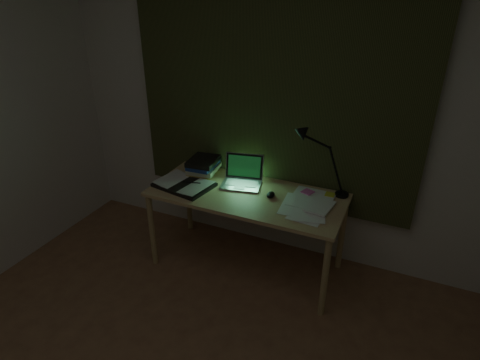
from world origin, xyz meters
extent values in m
cube|color=beige|center=(0.00, 2.00, 1.25)|extent=(3.50, 0.00, 2.50)
cube|color=#293118|center=(0.00, 1.96, 1.45)|extent=(2.20, 0.06, 2.00)
ellipsoid|color=black|center=(0.13, 1.63, 0.67)|extent=(0.06, 0.09, 0.03)
cube|color=gold|center=(0.52, 1.82, 0.66)|extent=(0.07, 0.07, 0.01)
cube|color=#EC5BB0|center=(0.37, 1.79, 0.66)|extent=(0.10, 0.10, 0.02)
camera|label=1|loc=(0.97, -0.78, 2.07)|focal=30.00mm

